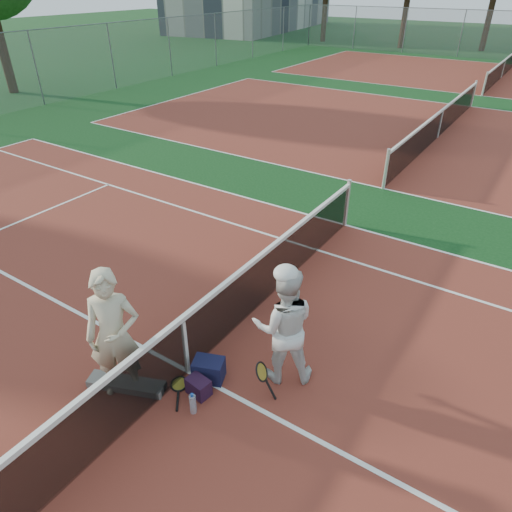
# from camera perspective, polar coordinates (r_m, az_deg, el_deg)

# --- Properties ---
(ground) EXTENTS (130.00, 130.00, 0.00)m
(ground) POSITION_cam_1_polar(r_m,az_deg,el_deg) (6.87, -8.48, -14.10)
(ground) COLOR #0F3815
(ground) RESTS_ON ground
(court_main) EXTENTS (23.77, 10.97, 0.01)m
(court_main) POSITION_cam_1_polar(r_m,az_deg,el_deg) (6.86, -8.48, -14.08)
(court_main) COLOR maroon
(court_main) RESTS_ON ground
(court_far_a) EXTENTS (23.77, 10.97, 0.01)m
(court_far_a) POSITION_cam_1_polar(r_m,az_deg,el_deg) (17.94, 21.72, 13.59)
(court_far_a) COLOR maroon
(court_far_a) RESTS_ON ground
(court_far_b) EXTENTS (23.77, 10.97, 0.01)m
(court_far_b) POSITION_cam_1_polar(r_m,az_deg,el_deg) (31.00, 28.28, 19.01)
(court_far_b) COLOR maroon
(court_far_b) RESTS_ON ground
(net_main) EXTENTS (0.10, 10.98, 1.02)m
(net_main) POSITION_cam_1_polar(r_m,az_deg,el_deg) (6.51, -8.83, -10.95)
(net_main) COLOR black
(net_main) RESTS_ON ground
(net_far_a) EXTENTS (0.10, 10.98, 1.02)m
(net_far_a) POSITION_cam_1_polar(r_m,az_deg,el_deg) (17.80, 22.05, 15.13)
(net_far_a) COLOR black
(net_far_a) RESTS_ON ground
(net_far_b) EXTENTS (0.10, 10.98, 1.02)m
(net_far_b) POSITION_cam_1_polar(r_m,az_deg,el_deg) (30.92, 28.53, 19.91)
(net_far_b) COLOR black
(net_far_b) RESTS_ON ground
(player_a) EXTENTS (0.84, 0.80, 1.93)m
(player_a) POSITION_cam_1_polar(r_m,az_deg,el_deg) (6.17, -17.30, -9.47)
(player_a) COLOR beige
(player_a) RESTS_ON ground
(player_b) EXTENTS (1.09, 1.03, 1.77)m
(player_b) POSITION_cam_1_polar(r_m,az_deg,el_deg) (6.17, 3.51, -8.74)
(player_b) COLOR silver
(player_b) RESTS_ON ground
(racket_red) EXTENTS (0.45, 0.43, 0.51)m
(racket_red) POSITION_cam_1_polar(r_m,az_deg,el_deg) (6.74, -14.63, -12.97)
(racket_red) COLOR maroon
(racket_red) RESTS_ON ground
(racket_black_held) EXTENTS (0.33, 0.31, 0.55)m
(racket_black_held) POSITION_cam_1_polar(r_m,az_deg,el_deg) (6.30, 0.71, -15.26)
(racket_black_held) COLOR black
(racket_black_held) RESTS_ON ground
(racket_spare) EXTENTS (0.58, 0.64, 0.03)m
(racket_spare) POSITION_cam_1_polar(r_m,az_deg,el_deg) (6.70, -9.59, -15.49)
(racket_spare) COLOR black
(racket_spare) RESTS_ON ground
(sports_bag_navy) EXTENTS (0.50, 0.42, 0.33)m
(sports_bag_navy) POSITION_cam_1_polar(r_m,az_deg,el_deg) (6.62, -5.93, -13.94)
(sports_bag_navy) COLOR black
(sports_bag_navy) RESTS_ON ground
(sports_bag_purple) EXTENTS (0.34, 0.26, 0.26)m
(sports_bag_purple) POSITION_cam_1_polar(r_m,az_deg,el_deg) (6.47, -7.20, -15.90)
(sports_bag_purple) COLOR black
(sports_bag_purple) RESTS_ON ground
(net_cover_canvas) EXTENTS (1.10, 0.64, 0.11)m
(net_cover_canvas) POSITION_cam_1_polar(r_m,az_deg,el_deg) (6.79, -15.87, -15.16)
(net_cover_canvas) COLOR #635E59
(net_cover_canvas) RESTS_ON ground
(water_bottle) EXTENTS (0.09, 0.09, 0.30)m
(water_bottle) POSITION_cam_1_polar(r_m,az_deg,el_deg) (6.25, -7.89, -17.87)
(water_bottle) COLOR #C3DFF7
(water_bottle) RESTS_ON ground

